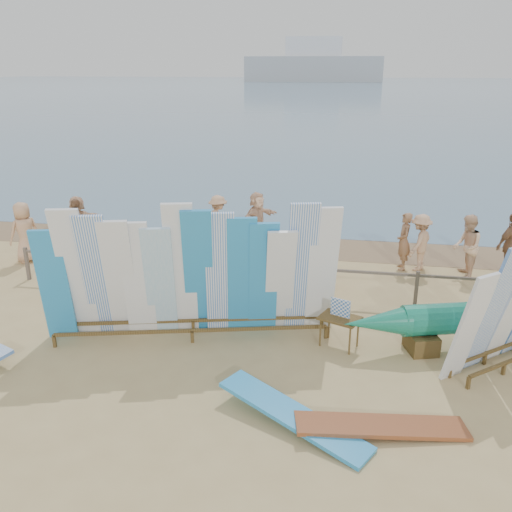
% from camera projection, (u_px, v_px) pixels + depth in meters
% --- Properties ---
extents(ground, '(160.00, 160.00, 0.00)m').
position_uv_depth(ground, '(221.00, 355.00, 10.73)').
color(ground, tan).
rests_on(ground, ground).
extents(ocean, '(320.00, 240.00, 0.02)m').
position_uv_depth(ocean, '(346.00, 89.00, 129.55)').
color(ocean, slate).
rests_on(ocean, ground).
extents(wet_sand_strip, '(40.00, 2.60, 0.01)m').
position_uv_depth(wet_sand_strip, '(273.00, 243.00, 17.42)').
color(wet_sand_strip, '#85694B').
rests_on(wet_sand_strip, ground).
extents(distant_ship, '(45.00, 8.00, 14.00)m').
position_uv_depth(distant_ship, '(313.00, 65.00, 178.02)').
color(distant_ship, '#999EA3').
rests_on(distant_ship, ocean).
extents(fence, '(12.08, 0.08, 0.90)m').
position_uv_depth(fence, '(249.00, 271.00, 13.31)').
color(fence, '#65584C').
rests_on(fence, ground).
extents(main_surfboard_rack, '(5.99, 2.09, 3.00)m').
position_uv_depth(main_surfboard_rack, '(191.00, 278.00, 10.99)').
color(main_surfboard_rack, brown).
rests_on(main_surfboard_rack, ground).
extents(side_surfboard_rack, '(2.19, 1.96, 2.60)m').
position_uv_depth(side_surfboard_rack, '(503.00, 313.00, 9.84)').
color(side_surfboard_rack, brown).
rests_on(side_surfboard_rack, ground).
extents(vendor_table, '(0.94, 0.81, 1.04)m').
position_uv_depth(vendor_table, '(339.00, 331.00, 10.96)').
color(vendor_table, brown).
rests_on(vendor_table, ground).
extents(flat_board_c, '(2.76, 1.09, 0.23)m').
position_uv_depth(flat_board_c, '(381.00, 432.00, 8.47)').
color(flat_board_c, '#974F29').
rests_on(flat_board_c, ground).
extents(flat_board_d, '(2.62, 1.80, 0.37)m').
position_uv_depth(flat_board_d, '(293.00, 425.00, 8.64)').
color(flat_board_d, '#298ACD').
rests_on(flat_board_d, ground).
extents(beach_chair_left, '(0.81, 0.82, 0.97)m').
position_uv_depth(beach_chair_left, '(263.00, 278.00, 13.84)').
color(beach_chair_left, red).
rests_on(beach_chair_left, ground).
extents(beach_chair_right, '(0.87, 0.88, 0.98)m').
position_uv_depth(beach_chair_right, '(314.00, 275.00, 14.03)').
color(beach_chair_right, red).
rests_on(beach_chair_right, ground).
extents(stroller, '(0.53, 0.74, 1.00)m').
position_uv_depth(stroller, '(303.00, 274.00, 13.80)').
color(stroller, red).
rests_on(stroller, ground).
extents(beachgoer_5, '(1.17, 1.62, 1.68)m').
position_uv_depth(beachgoer_5, '(257.00, 218.00, 17.14)').
color(beachgoer_5, beige).
rests_on(beachgoer_5, ground).
extents(beachgoer_9, '(0.87, 1.11, 1.60)m').
position_uv_depth(beachgoer_9, '(420.00, 243.00, 14.93)').
color(beachgoer_9, tan).
rests_on(beachgoer_9, ground).
extents(beachgoer_8, '(0.40, 0.83, 1.71)m').
position_uv_depth(beachgoer_8, '(467.00, 246.00, 14.43)').
color(beachgoer_8, beige).
rests_on(beachgoer_8, ground).
extents(beachgoer_0, '(0.82, 0.95, 1.76)m').
position_uv_depth(beachgoer_0, '(25.00, 232.00, 15.57)').
color(beachgoer_0, tan).
rests_on(beachgoer_0, ground).
extents(beachgoer_10, '(1.12, 0.96, 1.79)m').
position_uv_depth(beachgoer_10, '(512.00, 245.00, 14.40)').
color(beachgoer_10, '#8C6042').
rests_on(beachgoer_10, ground).
extents(beachgoer_3, '(0.89, 1.13, 1.63)m').
position_uv_depth(beachgoer_3, '(218.00, 221.00, 16.94)').
color(beachgoer_3, tan).
rests_on(beachgoer_3, ground).
extents(beachgoer_extra_1, '(1.07, 0.89, 1.70)m').
position_uv_depth(beachgoer_extra_1, '(78.00, 227.00, 16.24)').
color(beachgoer_extra_1, '#8C6042').
rests_on(beachgoer_extra_1, ground).
extents(beachgoer_11, '(1.42, 1.44, 1.65)m').
position_uv_depth(beachgoer_11, '(78.00, 222.00, 16.80)').
color(beachgoer_11, beige).
rests_on(beachgoer_11, ground).
extents(beachgoer_7, '(0.38, 0.62, 1.62)m').
position_uv_depth(beachgoer_7, '(404.00, 241.00, 14.99)').
color(beachgoer_7, '#8C6042').
rests_on(beachgoer_7, ground).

